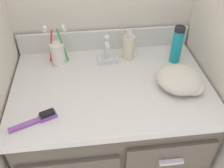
% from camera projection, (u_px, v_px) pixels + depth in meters
% --- Properties ---
extents(vanity, '(0.86, 0.61, 0.74)m').
position_uv_depth(vanity, '(111.00, 135.00, 1.32)').
color(vanity, brown).
rests_on(vanity, ground_plane).
extents(backsplash, '(0.86, 0.02, 0.10)m').
position_uv_depth(backsplash, '(105.00, 40.00, 1.28)').
color(backsplash, silver).
rests_on(backsplash, vanity).
extents(sink_faucet, '(0.09, 0.09, 0.14)m').
position_uv_depth(sink_faucet, '(107.00, 53.00, 1.19)').
color(sink_faucet, silver).
rests_on(sink_faucet, vanity).
extents(toothbrush_cup, '(0.10, 0.06, 0.19)m').
position_uv_depth(toothbrush_cup, '(58.00, 52.00, 1.17)').
color(toothbrush_cup, white).
rests_on(toothbrush_cup, vanity).
extents(soap_dispenser, '(0.06, 0.06, 0.15)m').
position_uv_depth(soap_dispenser, '(129.00, 47.00, 1.20)').
color(soap_dispenser, beige).
rests_on(soap_dispenser, vanity).
extents(shaving_cream_can, '(0.05, 0.05, 0.18)m').
position_uv_depth(shaving_cream_can, '(177.00, 45.00, 1.16)').
color(shaving_cream_can, teal).
rests_on(shaving_cream_can, vanity).
extents(hairbrush, '(0.17, 0.09, 0.03)m').
position_uv_depth(hairbrush, '(40.00, 119.00, 0.92)').
color(hairbrush, purple).
rests_on(hairbrush, vanity).
extents(hand_towel, '(0.19, 0.20, 0.07)m').
position_uv_depth(hand_towel, '(182.00, 80.00, 1.05)').
color(hand_towel, beige).
rests_on(hand_towel, vanity).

